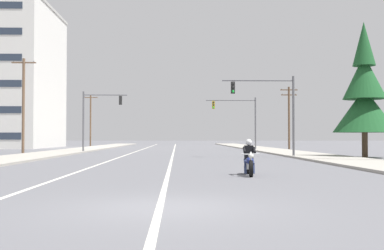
% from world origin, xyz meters
% --- Properties ---
extents(ground_plane, '(400.00, 400.00, 0.00)m').
position_xyz_m(ground_plane, '(0.00, 0.00, 0.00)').
color(ground_plane, '#5B5B60').
extents(lane_stripe_center, '(0.16, 100.00, 0.01)m').
position_xyz_m(lane_stripe_center, '(-0.07, 45.00, 0.00)').
color(lane_stripe_center, beige).
rests_on(lane_stripe_center, ground).
extents(lane_stripe_left, '(0.16, 100.00, 0.01)m').
position_xyz_m(lane_stripe_left, '(-4.09, 45.00, 0.00)').
color(lane_stripe_left, beige).
rests_on(lane_stripe_left, ground).
extents(sidewalk_kerb_right, '(4.40, 110.00, 0.14)m').
position_xyz_m(sidewalk_kerb_right, '(10.99, 40.00, 0.07)').
color(sidewalk_kerb_right, '#9E998E').
rests_on(sidewalk_kerb_right, ground).
extents(sidewalk_kerb_left, '(4.40, 110.00, 0.14)m').
position_xyz_m(sidewalk_kerb_left, '(-10.99, 40.00, 0.07)').
color(sidewalk_kerb_left, '#9E998E').
rests_on(sidewalk_kerb_left, ground).
extents(motorcycle_with_rider, '(0.70, 2.19, 1.46)m').
position_xyz_m(motorcycle_with_rider, '(3.22, 8.64, 0.59)').
color(motorcycle_with_rider, black).
rests_on(motorcycle_with_rider, ground).
extents(traffic_signal_near_right, '(5.52, 0.37, 6.20)m').
position_xyz_m(traffic_signal_near_right, '(7.55, 25.22, 4.14)').
color(traffic_signal_near_right, '#56565B').
rests_on(traffic_signal_near_right, ground).
extents(traffic_signal_near_left, '(4.49, 0.38, 6.20)m').
position_xyz_m(traffic_signal_near_left, '(-7.95, 37.81, 4.07)').
color(traffic_signal_near_left, '#56565B').
rests_on(traffic_signal_near_left, ground).
extents(traffic_signal_mid_right, '(5.89, 0.37, 6.20)m').
position_xyz_m(traffic_signal_mid_right, '(7.74, 44.49, 4.16)').
color(traffic_signal_mid_right, '#56565B').
rests_on(traffic_signal_mid_right, ground).
extents(utility_pole_left_near, '(2.28, 0.26, 9.04)m').
position_xyz_m(utility_pole_left_near, '(-14.31, 34.83, 4.74)').
color(utility_pole_left_near, brown).
rests_on(utility_pole_left_near, ground).
extents(utility_pole_right_far, '(2.23, 0.26, 8.02)m').
position_xyz_m(utility_pole_right_far, '(14.66, 49.68, 4.36)').
color(utility_pole_right_far, brown).
rests_on(utility_pole_right_far, ground).
extents(utility_pole_left_far, '(2.36, 0.26, 8.70)m').
position_xyz_m(utility_pole_left_far, '(-14.43, 70.19, 4.57)').
color(utility_pole_left_far, brown).
rests_on(utility_pole_left_far, ground).
extents(conifer_tree_right_verge_near, '(4.65, 4.65, 10.23)m').
position_xyz_m(conifer_tree_right_verge_near, '(14.32, 24.44, 4.69)').
color(conifer_tree_right_verge_near, '#4C3828').
rests_on(conifer_tree_right_verge_near, ground).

